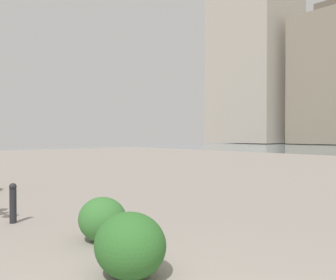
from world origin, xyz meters
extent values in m
cube|color=gray|center=(26.52, -64.01, 11.97)|extent=(11.92, 10.49, 23.95)
cube|color=#62594A|center=(26.52, -64.01, 25.15)|extent=(4.29, 3.78, 2.40)
cube|color=#B2A899|center=(42.37, -63.06, 19.86)|extent=(15.87, 15.17, 39.72)
cylinder|color=#232328|center=(4.58, -0.69, 0.31)|extent=(0.12, 0.12, 0.62)
sphere|color=#232328|center=(4.58, -0.69, 0.66)|extent=(0.13, 0.13, 0.13)
ellipsoid|color=#2D6628|center=(1.23, -0.91, 0.36)|extent=(0.86, 0.77, 0.73)
ellipsoid|color=#387533|center=(2.60, -1.36, 0.33)|extent=(0.77, 0.70, 0.66)
camera|label=1|loc=(-1.90, 1.27, 1.59)|focal=36.59mm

